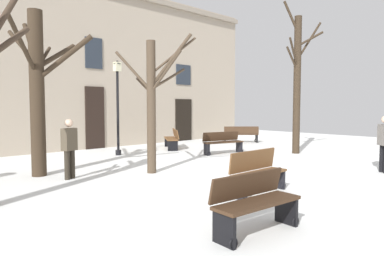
{
  "coord_description": "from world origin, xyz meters",
  "views": [
    {
      "loc": [
        -7.64,
        -6.62,
        1.91
      ],
      "look_at": [
        0.0,
        1.53,
        1.2
      ],
      "focal_mm": 32.19,
      "sensor_mm": 36.0,
      "label": 1
    }
  ],
  "objects_px": {
    "bench_back_to_back_right": "(223,142)",
    "person_near_bench": "(69,146)",
    "streetlamp": "(118,97)",
    "tree_center": "(153,99)",
    "tree_right_of_center": "(297,81)",
    "bench_by_litter_bin": "(255,202)",
    "tree_near_facade": "(38,85)",
    "bench_near_center_tree": "(257,172)",
    "bench_facing_shops": "(241,134)",
    "bench_near_lamp": "(172,139)"
  },
  "relations": [
    {
      "from": "tree_right_of_center",
      "to": "bench_near_center_tree",
      "type": "height_order",
      "value": "tree_right_of_center"
    },
    {
      "from": "bench_by_litter_bin",
      "to": "bench_back_to_back_right",
      "type": "bearing_deg",
      "value": 49.51
    },
    {
      "from": "bench_near_center_tree",
      "to": "person_near_bench",
      "type": "height_order",
      "value": "person_near_bench"
    },
    {
      "from": "bench_by_litter_bin",
      "to": "bench_back_to_back_right",
      "type": "xyz_separation_m",
      "value": [
        6.14,
        6.13,
        0.01
      ]
    },
    {
      "from": "tree_near_facade",
      "to": "bench_near_center_tree",
      "type": "height_order",
      "value": "tree_near_facade"
    },
    {
      "from": "tree_right_of_center",
      "to": "streetlamp",
      "type": "bearing_deg",
      "value": 141.08
    },
    {
      "from": "tree_right_of_center",
      "to": "tree_near_facade",
      "type": "height_order",
      "value": "tree_right_of_center"
    },
    {
      "from": "tree_near_facade",
      "to": "person_near_bench",
      "type": "distance_m",
      "value": 1.96
    },
    {
      "from": "tree_center",
      "to": "bench_by_litter_bin",
      "type": "bearing_deg",
      "value": -109.52
    },
    {
      "from": "tree_center",
      "to": "streetlamp",
      "type": "distance_m",
      "value": 3.97
    },
    {
      "from": "tree_center",
      "to": "bench_near_center_tree",
      "type": "height_order",
      "value": "tree_center"
    },
    {
      "from": "bench_by_litter_bin",
      "to": "bench_near_lamp",
      "type": "xyz_separation_m",
      "value": [
        5.71,
        8.79,
        -0.01
      ]
    },
    {
      "from": "bench_near_lamp",
      "to": "tree_center",
      "type": "bearing_deg",
      "value": -11.6
    },
    {
      "from": "tree_right_of_center",
      "to": "bench_facing_shops",
      "type": "distance_m",
      "value": 5.09
    },
    {
      "from": "tree_center",
      "to": "tree_near_facade",
      "type": "xyz_separation_m",
      "value": [
        -2.52,
        1.8,
        0.39
      ]
    },
    {
      "from": "streetlamp",
      "to": "bench_back_to_back_right",
      "type": "bearing_deg",
      "value": -37.72
    },
    {
      "from": "bench_near_center_tree",
      "to": "person_near_bench",
      "type": "relative_size",
      "value": 1.01
    },
    {
      "from": "bench_back_to_back_right",
      "to": "tree_right_of_center",
      "type": "bearing_deg",
      "value": -27.19
    },
    {
      "from": "bench_by_litter_bin",
      "to": "tree_near_facade",
      "type": "bearing_deg",
      "value": 101.4
    },
    {
      "from": "bench_near_center_tree",
      "to": "bench_near_lamp",
      "type": "height_order",
      "value": "bench_near_center_tree"
    },
    {
      "from": "tree_right_of_center",
      "to": "person_near_bench",
      "type": "xyz_separation_m",
      "value": [
        -8.81,
        1.47,
        -2.08
      ]
    },
    {
      "from": "tree_right_of_center",
      "to": "tree_center",
      "type": "bearing_deg",
      "value": 174.18
    },
    {
      "from": "bench_facing_shops",
      "to": "tree_right_of_center",
      "type": "bearing_deg",
      "value": 110.94
    },
    {
      "from": "bench_back_to_back_right",
      "to": "bench_by_litter_bin",
      "type": "bearing_deg",
      "value": -121.66
    },
    {
      "from": "bench_back_to_back_right",
      "to": "person_near_bench",
      "type": "relative_size",
      "value": 1.13
    },
    {
      "from": "streetlamp",
      "to": "tree_right_of_center",
      "type": "bearing_deg",
      "value": -38.92
    },
    {
      "from": "tree_center",
      "to": "person_near_bench",
      "type": "relative_size",
      "value": 2.53
    },
    {
      "from": "tree_center",
      "to": "bench_near_lamp",
      "type": "distance_m",
      "value": 5.84
    },
    {
      "from": "tree_center",
      "to": "bench_by_litter_bin",
      "type": "distance_m",
      "value": 5.41
    },
    {
      "from": "tree_right_of_center",
      "to": "tree_near_facade",
      "type": "bearing_deg",
      "value": 164.94
    },
    {
      "from": "streetlamp",
      "to": "bench_back_to_back_right",
      "type": "xyz_separation_m",
      "value": [
        3.27,
        -2.53,
        -1.78
      ]
    },
    {
      "from": "tree_center",
      "to": "bench_by_litter_bin",
      "type": "height_order",
      "value": "tree_center"
    },
    {
      "from": "streetlamp",
      "to": "bench_near_center_tree",
      "type": "relative_size",
      "value": 2.31
    },
    {
      "from": "tree_near_facade",
      "to": "tree_right_of_center",
      "type": "bearing_deg",
      "value": -15.06
    },
    {
      "from": "tree_center",
      "to": "bench_facing_shops",
      "type": "relative_size",
      "value": 2.39
    },
    {
      "from": "bench_by_litter_bin",
      "to": "person_near_bench",
      "type": "height_order",
      "value": "person_near_bench"
    },
    {
      "from": "tree_center",
      "to": "streetlamp",
      "type": "xyz_separation_m",
      "value": [
        1.14,
        3.8,
        0.15
      ]
    },
    {
      "from": "streetlamp",
      "to": "bench_near_center_tree",
      "type": "height_order",
      "value": "streetlamp"
    },
    {
      "from": "bench_by_litter_bin",
      "to": "person_near_bench",
      "type": "distance_m",
      "value": 5.68
    },
    {
      "from": "tree_center",
      "to": "bench_facing_shops",
      "type": "distance_m",
      "value": 9.14
    },
    {
      "from": "bench_back_to_back_right",
      "to": "person_near_bench",
      "type": "height_order",
      "value": "person_near_bench"
    },
    {
      "from": "tree_center",
      "to": "bench_back_to_back_right",
      "type": "distance_m",
      "value": 4.87
    },
    {
      "from": "streetlamp",
      "to": "bench_back_to_back_right",
      "type": "relative_size",
      "value": 2.07
    },
    {
      "from": "tree_right_of_center",
      "to": "person_near_bench",
      "type": "distance_m",
      "value": 9.17
    },
    {
      "from": "tree_center",
      "to": "bench_near_lamp",
      "type": "height_order",
      "value": "tree_center"
    },
    {
      "from": "tree_right_of_center",
      "to": "bench_by_litter_bin",
      "type": "xyz_separation_m",
      "value": [
        -8.41,
        -4.18,
        -2.47
      ]
    },
    {
      "from": "bench_facing_shops",
      "to": "bench_near_center_tree",
      "type": "xyz_separation_m",
      "value": [
        -8.04,
        -6.91,
        0.03
      ]
    },
    {
      "from": "tree_right_of_center",
      "to": "bench_near_lamp",
      "type": "relative_size",
      "value": 3.47
    },
    {
      "from": "streetlamp",
      "to": "bench_near_lamp",
      "type": "distance_m",
      "value": 3.37
    },
    {
      "from": "tree_near_facade",
      "to": "bench_facing_shops",
      "type": "distance_m",
      "value": 11.13
    }
  ]
}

